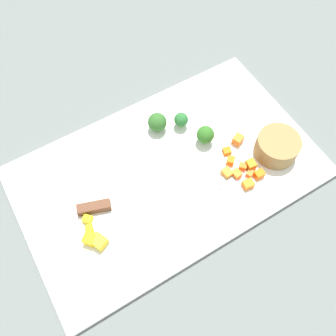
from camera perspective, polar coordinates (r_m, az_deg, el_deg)
The scene contains 21 objects.
ground_plane at distance 0.70m, azimuth 0.00°, elevation -0.84°, with size 4.00×4.00×0.00m, color slate.
cutting_board at distance 0.70m, azimuth 0.00°, elevation -0.62°, with size 0.56×0.34×0.01m, color white.
prep_bowl at distance 0.73m, azimuth 16.63°, elevation 3.25°, with size 0.08×0.08×0.04m, color olive.
chef_knife at distance 0.67m, azimuth -5.29°, elevation -4.80°, with size 0.29×0.12×0.02m.
carrot_dice_0 at distance 0.69m, azimuth 10.59°, elevation -0.91°, with size 0.01×0.02×0.01m, color orange.
carrot_dice_1 at distance 0.72m, azimuth 9.17°, elevation 2.61°, with size 0.01×0.01×0.01m, color orange.
carrot_dice_2 at distance 0.71m, azimuth 9.71°, elevation 1.12°, with size 0.01×0.02×0.01m, color orange.
carrot_dice_3 at distance 0.69m, azimuth 9.17°, elevation -0.75°, with size 0.02×0.02×0.01m, color orange.
carrot_dice_4 at distance 0.69m, azimuth 12.35°, elevation -2.48°, with size 0.02×0.02×0.01m, color orange.
carrot_dice_5 at distance 0.73m, azimuth 10.83°, elevation 4.35°, with size 0.02×0.02×0.02m, color orange.
carrot_dice_6 at distance 0.70m, azimuth 14.00°, elevation -0.95°, with size 0.02×0.01×0.01m, color orange.
carrot_dice_7 at distance 0.70m, azimuth 11.56°, elevation 0.21°, with size 0.01×0.01×0.01m, color orange.
carrot_dice_8 at distance 0.71m, azimuth 12.75°, elevation 0.49°, with size 0.02×0.02×0.02m, color orange.
carrot_dice_9 at distance 0.70m, azimuth 12.64°, elevation -0.85°, with size 0.01×0.01×0.01m, color orange.
pepper_dice_0 at distance 0.64m, azimuth -10.67°, elevation -11.22°, with size 0.02×0.02×0.02m, color yellow.
pepper_dice_1 at distance 0.66m, azimuth -12.42°, elevation -7.81°, with size 0.01×0.02×0.01m, color yellow.
pepper_dice_2 at distance 0.65m, azimuth -12.08°, elevation -10.71°, with size 0.02×0.02×0.02m, color yellow.
pepper_dice_3 at distance 0.66m, azimuth -12.14°, elevation -9.27°, with size 0.01×0.01×0.01m, color yellow.
broccoli_floret_0 at distance 0.73m, azimuth 2.06°, elevation 7.52°, with size 0.03×0.03×0.04m.
broccoli_floret_1 at distance 0.71m, azimuth 5.84°, elevation 5.16°, with size 0.03×0.03×0.04m.
broccoli_floret_2 at distance 0.73m, azimuth -1.69°, elevation 7.12°, with size 0.04×0.04×0.04m.
Camera 1 is at (0.16, 0.28, 0.63)m, focal length 39.15 mm.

